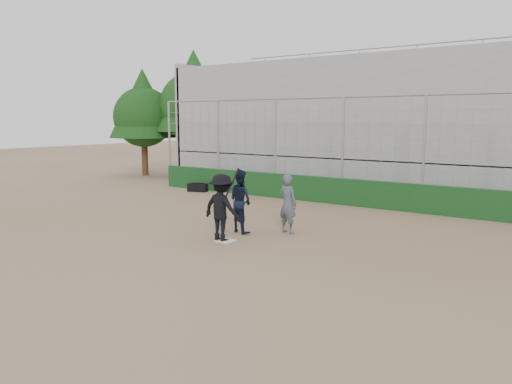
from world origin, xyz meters
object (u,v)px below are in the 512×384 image
Objects in this scene: batter_at_plate at (222,208)px; equipment_bag at (198,187)px; umpire at (288,207)px; catcher_crouched at (240,211)px.

batter_at_plate is 9.18m from equipment_bag.
batter_at_plate is 2.02m from umpire.
equipment_bag is (-7.53, 4.60, -0.57)m from umpire.
umpire is at bearing 61.67° from batter_at_plate.
equipment_bag is (-6.39, 5.31, -0.42)m from catcher_crouched.
catcher_crouched is at bearing -39.74° from equipment_bag.
catcher_crouched is 8.31m from equipment_bag.
equipment_bag is at bearing 140.26° from catcher_crouched.
umpire is 8.84m from equipment_bag.
batter_at_plate is 1.27× the size of umpire.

